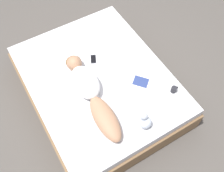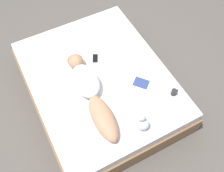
% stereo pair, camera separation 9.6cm
% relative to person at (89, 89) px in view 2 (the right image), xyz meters
% --- Properties ---
extents(ground_plane, '(12.00, 12.00, 0.00)m').
position_rel_person_xyz_m(ground_plane, '(0.22, 0.19, -0.56)').
color(ground_plane, '#4C4742').
extents(bed, '(1.82, 2.28, 0.46)m').
position_rel_person_xyz_m(bed, '(0.22, 0.19, -0.34)').
color(bed, brown).
rests_on(bed, ground_plane).
extents(person, '(0.36, 1.37, 0.23)m').
position_rel_person_xyz_m(person, '(0.00, 0.00, 0.00)').
color(person, '#A37556').
rests_on(person, bed).
extents(open_magazine, '(0.54, 0.52, 0.01)m').
position_rel_person_xyz_m(open_magazine, '(0.58, -0.24, -0.10)').
color(open_magazine, white).
rests_on(open_magazine, bed).
extents(coffee_mug, '(0.11, 0.07, 0.09)m').
position_rel_person_xyz_m(coffee_mug, '(0.95, -0.50, -0.06)').
color(coffee_mug, '#232328').
rests_on(coffee_mug, bed).
extents(cell_phone, '(0.13, 0.16, 0.01)m').
position_rel_person_xyz_m(cell_phone, '(0.31, 0.49, -0.10)').
color(cell_phone, black).
rests_on(cell_phone, bed).
extents(plush_toy, '(0.15, 0.17, 0.20)m').
position_rel_person_xyz_m(plush_toy, '(0.36, -0.70, -0.02)').
color(plush_toy, '#B2BCCC').
rests_on(plush_toy, bed).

